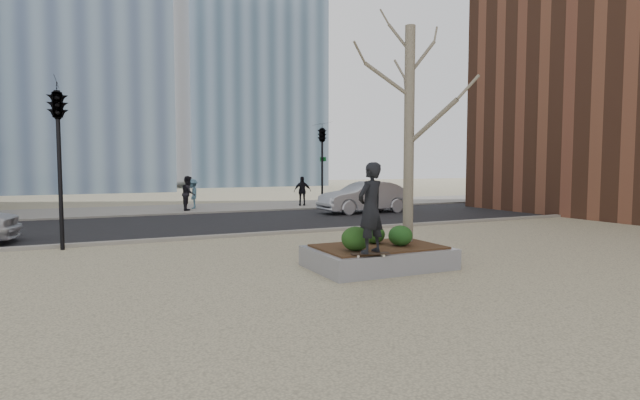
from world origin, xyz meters
name	(u,v)px	position (x,y,z in m)	size (l,w,h in m)	color
ground	(338,271)	(0.00, 0.00, 0.00)	(120.00, 120.00, 0.00)	#C0B58D
street	(223,223)	(0.00, 10.00, 0.01)	(60.00, 8.00, 0.02)	black
far_sidewalk	(190,209)	(0.00, 17.00, 0.01)	(60.00, 6.00, 0.02)	gray
planter	(378,257)	(1.00, 0.00, 0.23)	(3.00, 2.00, 0.45)	gray
planter_mulch	(378,247)	(1.00, 0.00, 0.47)	(2.70, 1.70, 0.04)	#382314
sycamore_tree	(409,100)	(2.00, 0.30, 3.79)	(2.80, 2.80, 6.60)	gray
shrub_left	(356,239)	(0.22, -0.36, 0.75)	(0.60, 0.60, 0.51)	#133D13
shrub_middle	(374,234)	(1.08, 0.32, 0.70)	(0.50, 0.50, 0.42)	#1E3F14
shrub_right	(400,236)	(1.44, -0.22, 0.72)	(0.54, 0.54, 0.46)	#133D17
skateboard	(370,255)	(0.27, -0.88, 0.49)	(0.78, 0.20, 0.07)	black
skateboarder	(371,208)	(0.27, -0.88, 1.43)	(0.66, 0.43, 1.82)	black
car_silver	(365,197)	(7.13, 11.15, 0.76)	(1.57, 4.49, 1.48)	#ABACB3
car_third	(502,192)	(17.36, 12.71, 0.70)	(1.91, 4.69, 1.36)	slate
pedestrian_a	(188,193)	(-0.30, 15.81, 0.89)	(0.84, 0.65, 1.72)	black
pedestrian_b	(193,194)	(0.12, 16.85, 0.80)	(1.00, 0.57, 1.54)	#466B7F
pedestrian_c	(302,191)	(6.02, 16.17, 0.84)	(0.96, 0.40, 1.63)	black
traffic_light_near	(60,166)	(-5.50, 5.60, 2.25)	(0.60, 2.48, 4.50)	black
traffic_light_far	(322,166)	(6.50, 14.60, 2.25)	(0.60, 2.48, 4.50)	black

